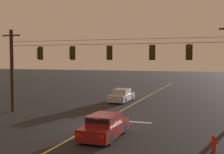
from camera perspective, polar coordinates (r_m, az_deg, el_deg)
name	(u,v)px	position (r m, az deg, el deg)	size (l,w,h in m)	color
ground_plane	(94,126)	(20.81, -3.55, -9.41)	(180.00, 180.00, 0.00)	black
lane_centre_stripe	(129,106)	(28.97, 3.32, -5.70)	(0.14, 60.00, 0.01)	#D1C64C
stop_bar_paint	(129,121)	(22.22, 3.28, -8.56)	(3.40, 0.36, 0.01)	silver
signal_span_assembly	(108,71)	(22.90, -0.84, 1.26)	(19.74, 0.32, 7.19)	#2D2116
traffic_light_leftmost	(40,53)	(25.65, -13.83, 4.50)	(0.48, 0.41, 1.22)	black
traffic_light_left_inner	(72,53)	(24.12, -7.78, 4.64)	(0.48, 0.41, 1.22)	black
traffic_light_centre	(109,53)	(22.83, -0.60, 4.73)	(0.48, 0.41, 1.22)	black
traffic_light_right_inner	(152,52)	(21.91, 7.70, 4.74)	(0.48, 0.41, 1.22)	black
traffic_light_rightmost	(189,52)	(21.52, 14.65, 4.68)	(0.48, 0.41, 1.22)	black
car_waiting_near_lane	(105,127)	(17.74, -1.44, -9.54)	(1.80, 4.33, 1.39)	maroon
car_oncoming_lead	(122,96)	(32.03, 1.85, -3.63)	(1.80, 4.42, 1.39)	#A5A5AD
fire_hydrant	(214,143)	(16.04, 19.07, -11.94)	(0.44, 0.22, 0.84)	red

